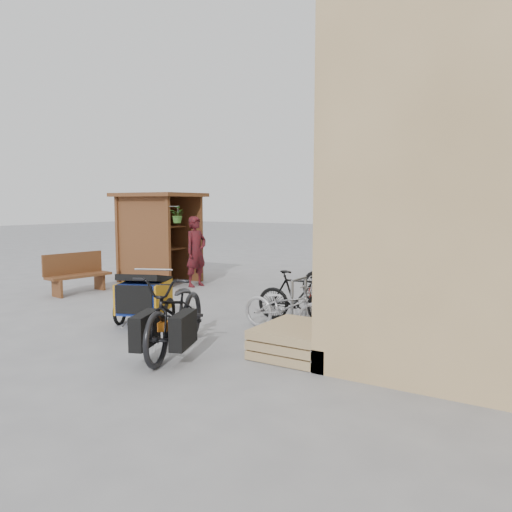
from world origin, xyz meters
The scene contains 17 objects.
ground centered at (0.00, 0.00, 0.00)m, with size 80.00×80.00×0.00m, color gray.
kiosk centered at (-3.28, 2.47, 1.55)m, with size 2.49×1.65×2.40m.
bike_rack centered at (2.30, 2.40, 0.52)m, with size 0.05×5.35×0.86m.
pallet_stack centered at (3.00, -1.40, 0.21)m, with size 1.00×1.20×0.40m.
bench centered at (-3.68, 0.16, 0.49)m, with size 0.66×1.56×0.96m.
shopping_carts centered at (3.00, 6.24, 0.65)m, with size 0.62×2.47×1.12m.
child_trailer centered at (-0.06, -1.29, 0.54)m, with size 1.09×1.65×0.97m.
cargo_bike centered at (1.49, -2.22, 0.57)m, with size 1.51×2.33×1.16m.
person_kiosk centered at (-1.89, 2.43, 0.90)m, with size 0.66×0.43×1.80m, color maroon.
bike_0 centered at (2.23, -0.35, 0.42)m, with size 0.55×1.59×0.83m, color #B0AFB4.
bike_1 centered at (2.10, 0.35, 0.46)m, with size 0.43×1.54×0.92m, color black.
bike_2 centered at (2.35, 1.73, 0.40)m, with size 0.53×1.51×0.80m, color maroon.
bike_3 centered at (2.22, 1.98, 0.55)m, with size 0.51×1.82×1.09m, color black.
bike_4 centered at (2.48, 2.79, 0.43)m, with size 0.57×1.63×0.86m, color #F9A5A1.
bike_5 centered at (2.44, 3.33, 0.47)m, with size 0.44×1.57×0.94m, color silver.
bike_6 centered at (2.47, 4.13, 0.44)m, with size 0.58×1.66×0.87m, color #F9A5A1.
bike_7 centered at (2.25, 4.37, 0.48)m, with size 0.45×1.61×0.97m, color teal.
Camera 1 is at (6.12, -7.51, 2.12)m, focal length 35.00 mm.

